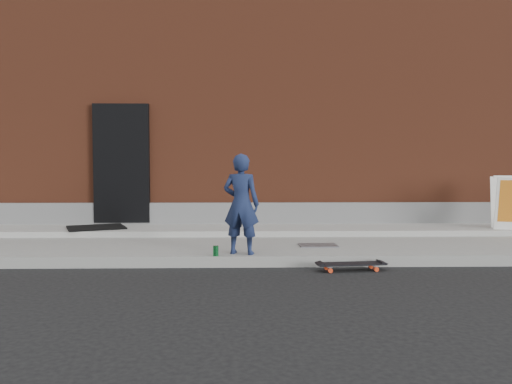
{
  "coord_description": "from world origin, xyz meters",
  "views": [
    {
      "loc": [
        -0.27,
        -6.57,
        1.35
      ],
      "look_at": [
        -0.1,
        0.8,
        0.97
      ],
      "focal_mm": 35.0,
      "sensor_mm": 36.0,
      "label": 1
    }
  ],
  "objects_px": {
    "pizza_sign": "(511,202)",
    "soda_can": "(216,251)",
    "child": "(241,204)",
    "skateboard": "(351,264)"
  },
  "relations": [
    {
      "from": "pizza_sign",
      "to": "soda_can",
      "type": "bearing_deg",
      "value": -158.99
    },
    {
      "from": "skateboard",
      "to": "pizza_sign",
      "type": "bearing_deg",
      "value": 33.98
    },
    {
      "from": "child",
      "to": "skateboard",
      "type": "xyz_separation_m",
      "value": [
        1.42,
        -0.42,
        -0.75
      ]
    },
    {
      "from": "child",
      "to": "skateboard",
      "type": "height_order",
      "value": "child"
    },
    {
      "from": "child",
      "to": "pizza_sign",
      "type": "bearing_deg",
      "value": -143.06
    },
    {
      "from": "child",
      "to": "skateboard",
      "type": "distance_m",
      "value": 1.66
    },
    {
      "from": "pizza_sign",
      "to": "soda_can",
      "type": "xyz_separation_m",
      "value": [
        -5.02,
        -1.93,
        -0.5
      ]
    },
    {
      "from": "child",
      "to": "soda_can",
      "type": "distance_m",
      "value": 0.72
    },
    {
      "from": "skateboard",
      "to": "soda_can",
      "type": "height_order",
      "value": "soda_can"
    },
    {
      "from": "child",
      "to": "skateboard",
      "type": "relative_size",
      "value": 1.53
    }
  ]
}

